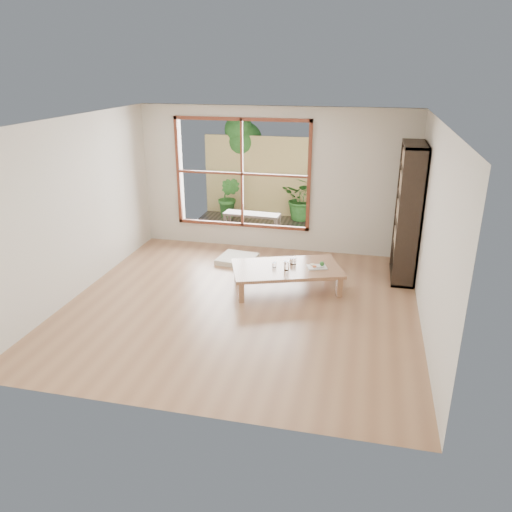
{
  "coord_description": "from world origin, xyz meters",
  "views": [
    {
      "loc": [
        1.65,
        -6.32,
        3.27
      ],
      "look_at": [
        0.09,
        0.55,
        0.55
      ],
      "focal_mm": 35.0,
      "sensor_mm": 36.0,
      "label": 1
    }
  ],
  "objects_px": {
    "low_table": "(286,270)",
    "food_tray": "(318,266)",
    "garden_bench": "(252,216)",
    "bookshelf": "(408,213)"
  },
  "relations": [
    {
      "from": "bookshelf",
      "to": "food_tray",
      "type": "xyz_separation_m",
      "value": [
        -1.3,
        -0.8,
        -0.7
      ]
    },
    {
      "from": "food_tray",
      "to": "garden_bench",
      "type": "xyz_separation_m",
      "value": [
        -1.64,
        2.55,
        -0.05
      ]
    },
    {
      "from": "low_table",
      "to": "food_tray",
      "type": "height_order",
      "value": "food_tray"
    },
    {
      "from": "low_table",
      "to": "food_tray",
      "type": "xyz_separation_m",
      "value": [
        0.47,
        0.1,
        0.06
      ]
    },
    {
      "from": "food_tray",
      "to": "garden_bench",
      "type": "distance_m",
      "value": 3.03
    },
    {
      "from": "low_table",
      "to": "food_tray",
      "type": "bearing_deg",
      "value": -8.41
    },
    {
      "from": "low_table",
      "to": "garden_bench",
      "type": "distance_m",
      "value": 2.9
    },
    {
      "from": "bookshelf",
      "to": "low_table",
      "type": "bearing_deg",
      "value": -153.24
    },
    {
      "from": "low_table",
      "to": "garden_bench",
      "type": "relative_size",
      "value": 1.57
    },
    {
      "from": "low_table",
      "to": "garden_bench",
      "type": "height_order",
      "value": "garden_bench"
    }
  ]
}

